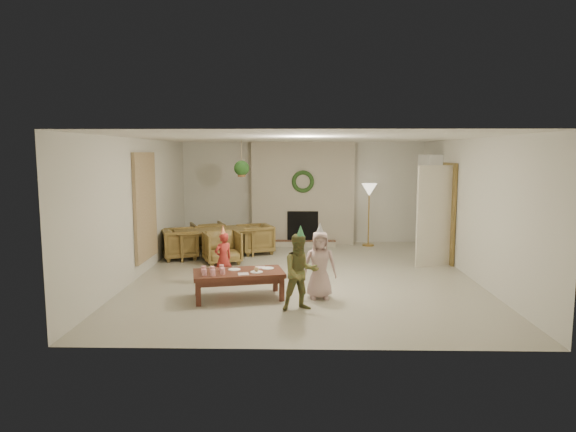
{
  "coord_description": "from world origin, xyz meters",
  "views": [
    {
      "loc": [
        -0.09,
        -9.0,
        2.24
      ],
      "look_at": [
        -0.3,
        0.4,
        1.05
      ],
      "focal_mm": 31.17,
      "sensor_mm": 36.0,
      "label": 1
    }
  ],
  "objects_px": {
    "dining_chair_right": "(255,239)",
    "child_plaid": "(300,272)",
    "coffee_table_top": "(239,273)",
    "child_red": "(223,259)",
    "dining_chair_near": "(222,248)",
    "dining_chair_far": "(208,236)",
    "child_pink": "(320,265)",
    "dining_chair_left": "(180,244)",
    "dining_table": "(215,243)"
  },
  "relations": [
    {
      "from": "dining_chair_far",
      "to": "dining_chair_right",
      "type": "relative_size",
      "value": 1.0
    },
    {
      "from": "dining_table",
      "to": "dining_chair_near",
      "type": "bearing_deg",
      "value": -90.0
    },
    {
      "from": "dining_chair_left",
      "to": "child_plaid",
      "type": "xyz_separation_m",
      "value": [
        2.55,
        -3.42,
        0.22
      ]
    },
    {
      "from": "dining_chair_near",
      "to": "child_plaid",
      "type": "xyz_separation_m",
      "value": [
        1.58,
        -3.01,
        0.22
      ]
    },
    {
      "from": "dining_table",
      "to": "dining_chair_far",
      "type": "distance_m",
      "value": 0.74
    },
    {
      "from": "dining_chair_far",
      "to": "dining_chair_left",
      "type": "relative_size",
      "value": 1.0
    },
    {
      "from": "dining_chair_near",
      "to": "dining_chair_left",
      "type": "distance_m",
      "value": 1.05
    },
    {
      "from": "coffee_table_top",
      "to": "child_plaid",
      "type": "relative_size",
      "value": 1.25
    },
    {
      "from": "coffee_table_top",
      "to": "dining_chair_far",
      "type": "bearing_deg",
      "value": 94.31
    },
    {
      "from": "dining_table",
      "to": "coffee_table_top",
      "type": "xyz_separation_m",
      "value": [
        0.9,
        -3.13,
        0.1
      ]
    },
    {
      "from": "dining_chair_near",
      "to": "dining_chair_right",
      "type": "xyz_separation_m",
      "value": [
        0.59,
        1.03,
        0.0
      ]
    },
    {
      "from": "dining_table",
      "to": "dining_chair_near",
      "type": "relative_size",
      "value": 2.34
    },
    {
      "from": "child_red",
      "to": "child_pink",
      "type": "distance_m",
      "value": 1.78
    },
    {
      "from": "dining_chair_left",
      "to": "coffee_table_top",
      "type": "height_order",
      "value": "dining_chair_left"
    },
    {
      "from": "dining_chair_far",
      "to": "child_pink",
      "type": "bearing_deg",
      "value": 100.93
    },
    {
      "from": "dining_chair_far",
      "to": "dining_chair_left",
      "type": "height_order",
      "value": "same"
    },
    {
      "from": "dining_chair_left",
      "to": "coffee_table_top",
      "type": "distance_m",
      "value": 3.27
    },
    {
      "from": "dining_chair_right",
      "to": "coffee_table_top",
      "type": "distance_m",
      "value": 3.47
    },
    {
      "from": "dining_chair_right",
      "to": "dining_chair_near",
      "type": "bearing_deg",
      "value": -51.34
    },
    {
      "from": "dining_chair_right",
      "to": "child_red",
      "type": "height_order",
      "value": "child_red"
    },
    {
      "from": "dining_chair_left",
      "to": "child_red",
      "type": "relative_size",
      "value": 0.8
    },
    {
      "from": "dining_chair_right",
      "to": "child_pink",
      "type": "xyz_separation_m",
      "value": [
        1.3,
        -3.45,
        0.2
      ]
    },
    {
      "from": "dining_table",
      "to": "dining_chair_left",
      "type": "distance_m",
      "value": 0.74
    },
    {
      "from": "dining_table",
      "to": "coffee_table_top",
      "type": "distance_m",
      "value": 3.26
    },
    {
      "from": "child_red",
      "to": "dining_chair_far",
      "type": "bearing_deg",
      "value": -114.44
    },
    {
      "from": "dining_chair_right",
      "to": "child_plaid",
      "type": "relative_size",
      "value": 0.65
    },
    {
      "from": "dining_table",
      "to": "child_pink",
      "type": "height_order",
      "value": "child_pink"
    },
    {
      "from": "dining_chair_near",
      "to": "child_red",
      "type": "distance_m",
      "value": 1.68
    },
    {
      "from": "dining_chair_left",
      "to": "child_red",
      "type": "height_order",
      "value": "child_red"
    },
    {
      "from": "dining_table",
      "to": "child_red",
      "type": "xyz_separation_m",
      "value": [
        0.55,
        -2.34,
        0.15
      ]
    },
    {
      "from": "child_plaid",
      "to": "dining_chair_far",
      "type": "bearing_deg",
      "value": 100.17
    },
    {
      "from": "dining_chair_right",
      "to": "child_plaid",
      "type": "bearing_deg",
      "value": -7.83
    },
    {
      "from": "dining_chair_near",
      "to": "child_red",
      "type": "relative_size",
      "value": 0.8
    },
    {
      "from": "coffee_table_top",
      "to": "child_pink",
      "type": "bearing_deg",
      "value": -11.66
    },
    {
      "from": "dining_table",
      "to": "dining_chair_right",
      "type": "distance_m",
      "value": 0.93
    },
    {
      "from": "dining_chair_right",
      "to": "child_red",
      "type": "bearing_deg",
      "value": -28.36
    },
    {
      "from": "dining_chair_near",
      "to": "child_pink",
      "type": "xyz_separation_m",
      "value": [
        1.88,
        -2.42,
        0.2
      ]
    },
    {
      "from": "coffee_table_top",
      "to": "child_red",
      "type": "distance_m",
      "value": 0.87
    },
    {
      "from": "child_red",
      "to": "child_plaid",
      "type": "bearing_deg",
      "value": 94.4
    },
    {
      "from": "dining_chair_right",
      "to": "child_pink",
      "type": "relative_size",
      "value": 0.68
    },
    {
      "from": "dining_chair_far",
      "to": "child_red",
      "type": "height_order",
      "value": "child_red"
    },
    {
      "from": "dining_chair_right",
      "to": "child_red",
      "type": "distance_m",
      "value": 2.7
    },
    {
      "from": "dining_chair_near",
      "to": "coffee_table_top",
      "type": "height_order",
      "value": "dining_chair_near"
    },
    {
      "from": "child_pink",
      "to": "coffee_table_top",
      "type": "bearing_deg",
      "value": 177.8
    },
    {
      "from": "dining_chair_near",
      "to": "dining_chair_left",
      "type": "relative_size",
      "value": 1.0
    },
    {
      "from": "dining_chair_near",
      "to": "dining_chair_left",
      "type": "height_order",
      "value": "same"
    },
    {
      "from": "dining_chair_near",
      "to": "dining_chair_far",
      "type": "relative_size",
      "value": 1.0
    },
    {
      "from": "dining_chair_far",
      "to": "child_plaid",
      "type": "xyz_separation_m",
      "value": [
        2.13,
        -4.38,
        0.22
      ]
    },
    {
      "from": "dining_chair_far",
      "to": "dining_chair_left",
      "type": "xyz_separation_m",
      "value": [
        -0.41,
        -0.96,
        0.0
      ]
    },
    {
      "from": "dining_chair_near",
      "to": "child_red",
      "type": "xyz_separation_m",
      "value": [
        0.27,
        -1.65,
        0.12
      ]
    }
  ]
}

